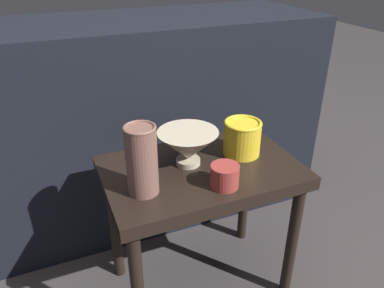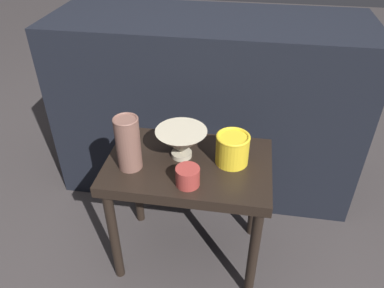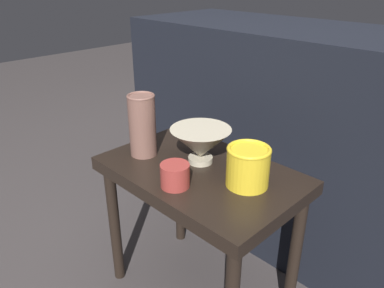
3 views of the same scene
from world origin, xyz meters
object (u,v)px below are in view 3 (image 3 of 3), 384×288
Objects in this scene: vase_colorful_right at (248,166)px; bowl at (201,144)px; cup at (175,175)px; vase_textured_left at (142,125)px.

bowl is at bearing 178.14° from vase_colorful_right.
cup is at bearing -132.98° from vase_colorful_right.
bowl is at bearing 107.93° from cup.
bowl is 0.16m from cup.
vase_textured_left reaches higher than vase_colorful_right.
vase_colorful_right is 1.49× the size of cup.
vase_colorful_right is at bearing 13.28° from vase_textured_left.
cup is (0.05, -0.15, -0.03)m from bowl.
cup is (0.21, -0.06, -0.07)m from vase_textured_left.
vase_textured_left is 0.23m from cup.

